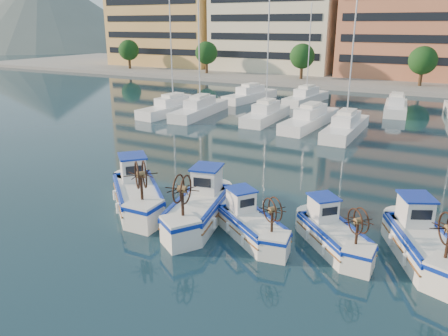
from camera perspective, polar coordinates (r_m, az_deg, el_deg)
The scene contains 8 objects.
ground at distance 21.05m, azimuth -1.47°, elevation -7.56°, with size 300.00×300.00×0.00m, color #193343.
hill_west at distance 195.98m, azimuth -22.02°, elevation 14.37°, with size 180.00×180.00×60.00m, color slate.
yacht_marina at distance 46.91m, azimuth 12.00°, elevation 7.29°, with size 38.73×22.91×11.50m.
fishing_boat_a at distance 23.20m, azimuth -11.31°, elevation -3.03°, with size 4.97×4.87×3.19m.
fishing_boat_b at distance 21.15m, azimuth -3.22°, elevation -4.88°, with size 3.01×5.17×3.13m.
fishing_boat_c at distance 19.78m, azimuth 3.52°, elevation -7.12°, with size 4.12×3.61×2.54m.
fishing_boat_d at distance 19.46m, azimuth 13.99°, elevation -8.13°, with size 3.89×3.90×2.53m.
fishing_boat_e at distance 19.69m, azimuth 24.46°, elevation -8.63°, with size 3.70×4.89×2.95m.
Camera 1 is at (9.49, -16.39, 9.19)m, focal length 35.00 mm.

